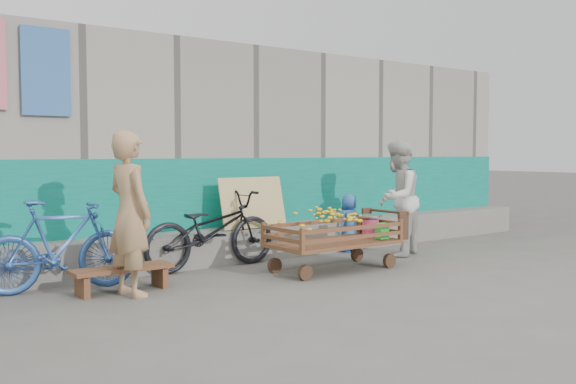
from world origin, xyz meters
TOP-DOWN VIEW (x-y plane):
  - ground at (0.00, 0.00)m, footprint 80.00×80.00m
  - building_wall at (-0.00, 4.05)m, footprint 12.00×3.50m
  - banana_cart at (0.70, 1.04)m, footprint 1.81×0.83m
  - bench at (-1.88, 1.44)m, footprint 1.08×0.32m
  - vendor_man at (-1.88, 1.22)m, footprint 0.49×0.67m
  - woman at (2.20, 1.36)m, footprint 0.99×0.90m
  - child at (1.91, 2.05)m, footprint 0.47×0.36m
  - bicycle_dark at (-0.45, 2.05)m, footprint 1.90×0.71m
  - bicycle_blue at (-2.40, 1.85)m, footprint 1.69×0.72m

SIDE VIEW (x-z plane):
  - ground at x=0.00m, z-range 0.00..0.00m
  - bench at x=-1.88m, z-range 0.06..0.33m
  - child at x=1.91m, z-range 0.00..0.86m
  - bicycle_blue at x=-2.40m, z-range 0.00..0.98m
  - bicycle_dark at x=-0.45m, z-range 0.00..0.99m
  - banana_cart at x=0.70m, z-range 0.14..0.91m
  - woman at x=2.20m, z-range 0.00..1.66m
  - vendor_man at x=-1.88m, z-range 0.00..1.70m
  - building_wall at x=0.00m, z-range -0.03..2.97m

